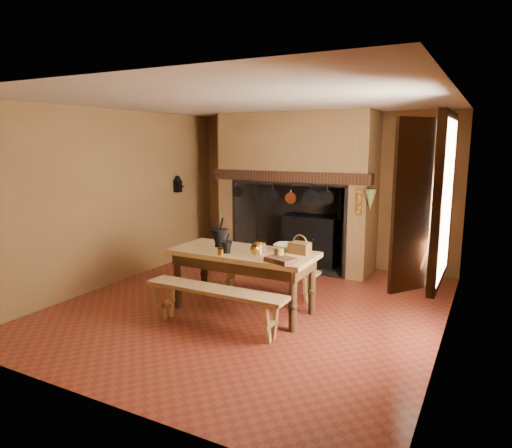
% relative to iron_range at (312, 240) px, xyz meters
% --- Properties ---
extents(floor, '(5.50, 5.50, 0.00)m').
position_rel_iron_range_xyz_m(floor, '(0.04, -2.45, -0.48)').
color(floor, maroon).
rests_on(floor, ground).
extents(ceiling, '(5.50, 5.50, 0.00)m').
position_rel_iron_range_xyz_m(ceiling, '(0.04, -2.45, 2.32)').
color(ceiling, silver).
rests_on(ceiling, back_wall).
extents(back_wall, '(5.00, 0.02, 2.80)m').
position_rel_iron_range_xyz_m(back_wall, '(0.04, 0.30, 0.92)').
color(back_wall, brown).
rests_on(back_wall, floor).
extents(wall_left, '(0.02, 5.50, 2.80)m').
position_rel_iron_range_xyz_m(wall_left, '(-2.46, -2.45, 0.92)').
color(wall_left, brown).
rests_on(wall_left, floor).
extents(wall_right, '(0.02, 5.50, 2.80)m').
position_rel_iron_range_xyz_m(wall_right, '(2.54, -2.45, 0.92)').
color(wall_right, brown).
rests_on(wall_right, floor).
extents(wall_front, '(5.00, 0.02, 2.80)m').
position_rel_iron_range_xyz_m(wall_front, '(0.04, -5.20, 0.92)').
color(wall_front, brown).
rests_on(wall_front, floor).
extents(chimney_breast, '(2.95, 0.96, 2.80)m').
position_rel_iron_range_xyz_m(chimney_breast, '(-0.26, -0.14, 1.33)').
color(chimney_breast, brown).
rests_on(chimney_breast, floor).
extents(iron_range, '(1.12, 0.55, 1.60)m').
position_rel_iron_range_xyz_m(iron_range, '(0.00, 0.00, 0.00)').
color(iron_range, black).
rests_on(iron_range, floor).
extents(hearth_pans, '(0.51, 0.62, 0.20)m').
position_rel_iron_range_xyz_m(hearth_pans, '(-1.01, -0.23, -0.39)').
color(hearth_pans, '#BB882B').
rests_on(hearth_pans, floor).
extents(hanging_pans, '(1.92, 0.29, 0.27)m').
position_rel_iron_range_xyz_m(hanging_pans, '(-0.30, -0.64, 0.88)').
color(hanging_pans, black).
rests_on(hanging_pans, chimney_breast).
extents(onion_string, '(0.12, 0.10, 0.46)m').
position_rel_iron_range_xyz_m(onion_string, '(1.04, -0.66, 0.85)').
color(onion_string, '#92571B').
rests_on(onion_string, chimney_breast).
extents(herb_bunch, '(0.20, 0.20, 0.35)m').
position_rel_iron_range_xyz_m(herb_bunch, '(1.22, -0.66, 0.90)').
color(herb_bunch, '#515629').
rests_on(herb_bunch, chimney_breast).
extents(window, '(0.39, 1.75, 1.76)m').
position_rel_iron_range_xyz_m(window, '(2.39, -2.85, 1.22)').
color(window, white).
rests_on(window, wall_right).
extents(wall_coffee_mill, '(0.23, 0.16, 0.31)m').
position_rel_iron_range_xyz_m(wall_coffee_mill, '(-2.38, -0.90, 1.03)').
color(wall_coffee_mill, black).
rests_on(wall_coffee_mill, wall_left).
extents(work_table, '(1.95, 0.87, 0.84)m').
position_rel_iron_range_xyz_m(work_table, '(0.03, -2.66, 0.23)').
color(work_table, tan).
rests_on(work_table, floor).
extents(bench_front, '(1.87, 0.33, 0.53)m').
position_rel_iron_range_xyz_m(bench_front, '(0.03, -3.36, -0.09)').
color(bench_front, tan).
rests_on(bench_front, floor).
extents(bench_back, '(1.61, 0.28, 0.45)m').
position_rel_iron_range_xyz_m(bench_back, '(0.03, -1.94, -0.15)').
color(bench_back, tan).
rests_on(bench_back, floor).
extents(mortar_large, '(0.24, 0.24, 0.42)m').
position_rel_iron_range_xyz_m(mortar_large, '(-0.38, -2.59, 0.50)').
color(mortar_large, black).
rests_on(mortar_large, work_table).
extents(mortar_small, '(0.15, 0.15, 0.26)m').
position_rel_iron_range_xyz_m(mortar_small, '(-0.10, -2.86, 0.45)').
color(mortar_small, black).
rests_on(mortar_small, work_table).
extents(coffee_grinder, '(0.19, 0.16, 0.20)m').
position_rel_iron_range_xyz_m(coffee_grinder, '(0.28, -2.69, 0.44)').
color(coffee_grinder, '#372011').
rests_on(coffee_grinder, work_table).
extents(brass_mug_a, '(0.10, 0.10, 0.09)m').
position_rel_iron_range_xyz_m(brass_mug_a, '(-0.10, -3.01, 0.40)').
color(brass_mug_a, '#BB882B').
rests_on(brass_mug_a, work_table).
extents(brass_mug_b, '(0.11, 0.11, 0.10)m').
position_rel_iron_range_xyz_m(brass_mug_b, '(0.23, -2.45, 0.41)').
color(brass_mug_b, '#BB882B').
rests_on(brass_mug_b, work_table).
extents(mixing_bowl, '(0.37, 0.37, 0.08)m').
position_rel_iron_range_xyz_m(mixing_bowl, '(0.53, -2.35, 0.40)').
color(mixing_bowl, '#B2AA88').
rests_on(mixing_bowl, work_table).
extents(stoneware_crock, '(0.16, 0.16, 0.15)m').
position_rel_iron_range_xyz_m(stoneware_crock, '(0.65, -2.85, 0.43)').
color(stoneware_crock, brown).
rests_on(stoneware_crock, work_table).
extents(glass_jar, '(0.09, 0.09, 0.12)m').
position_rel_iron_range_xyz_m(glass_jar, '(0.31, -2.73, 0.42)').
color(glass_jar, beige).
rests_on(glass_jar, work_table).
extents(wicker_basket, '(0.28, 0.21, 0.25)m').
position_rel_iron_range_xyz_m(wicker_basket, '(0.76, -2.44, 0.44)').
color(wicker_basket, '#503618').
rests_on(wicker_basket, work_table).
extents(wooden_tray, '(0.41, 0.34, 0.06)m').
position_rel_iron_range_xyz_m(wooden_tray, '(0.72, -2.96, 0.39)').
color(wooden_tray, '#372011').
rests_on(wooden_tray, work_table).
extents(brass_cup, '(0.14, 0.14, 0.10)m').
position_rel_iron_range_xyz_m(brass_cup, '(0.27, -2.76, 0.41)').
color(brass_cup, '#BB882B').
rests_on(brass_cup, work_table).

